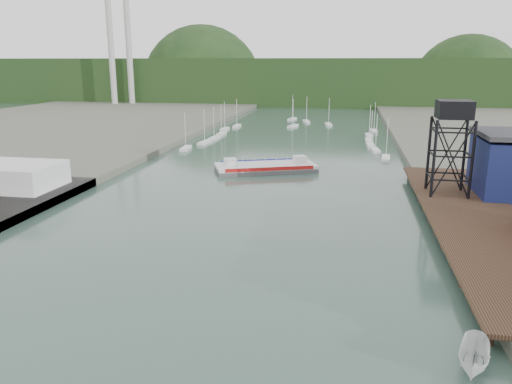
% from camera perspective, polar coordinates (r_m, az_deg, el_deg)
% --- Properties ---
extents(east_pier, '(14.00, 70.00, 2.45)m').
position_cam_1_polar(east_pier, '(81.19, 23.81, -2.69)').
color(east_pier, black).
rests_on(east_pier, ground).
extents(white_shed, '(18.00, 12.00, 4.50)m').
position_cam_1_polar(white_shed, '(103.53, -26.39, 1.70)').
color(white_shed, silver).
rests_on(white_shed, west_quay).
extents(lift_tower, '(6.50, 6.50, 16.00)m').
position_cam_1_polar(lift_tower, '(90.67, 21.66, 8.13)').
color(lift_tower, black).
rests_on(lift_tower, east_pier).
extents(marina_sailboats, '(57.71, 92.65, 0.90)m').
position_cam_1_polar(marina_sailboats, '(171.64, 4.51, 6.61)').
color(marina_sailboats, silver).
rests_on(marina_sailboats, ground).
extents(smokestacks, '(11.20, 8.20, 60.00)m').
position_cam_1_polar(smokestacks, '(290.74, -15.26, 15.33)').
color(smokestacks, '#AAAAA5').
rests_on(smokestacks, ground).
extents(distant_hills, '(500.00, 120.00, 80.00)m').
position_cam_1_polar(distant_hills, '(332.92, 6.89, 12.20)').
color(distant_hills, black).
rests_on(distant_hills, ground).
extents(chain_ferry, '(24.34, 16.77, 3.25)m').
position_cam_1_polar(chain_ferry, '(114.39, 1.10, 2.86)').
color(chain_ferry, '#4B4A4D').
rests_on(chain_ferry, ground).
extents(motorboat, '(4.01, 6.63, 2.40)m').
position_cam_1_polar(motorboat, '(46.09, 23.70, -16.94)').
color(motorboat, silver).
rests_on(motorboat, ground).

